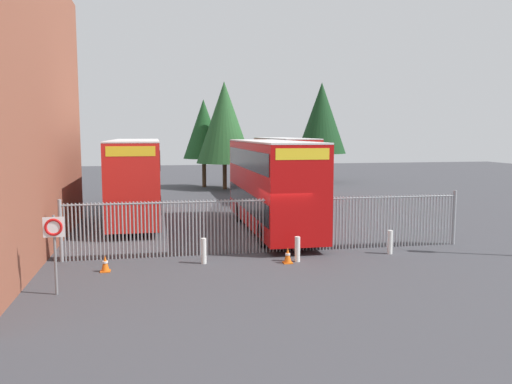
{
  "coord_description": "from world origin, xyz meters",
  "views": [
    {
      "loc": [
        -4.69,
        -20.15,
        4.81
      ],
      "look_at": [
        0.0,
        4.0,
        2.0
      ],
      "focal_mm": 36.56,
      "sensor_mm": 36.0,
      "label": 1
    }
  ],
  "objects_px": {
    "double_decker_bus_near_gate": "(271,182)",
    "bollard_near_left": "(204,251)",
    "bollard_center_front": "(297,249)",
    "traffic_cone_mid_forecourt": "(288,256)",
    "double_decker_bus_behind_fence_right": "(284,165)",
    "speed_limit_sign_post": "(54,236)",
    "bollard_near_right": "(390,242)",
    "traffic_cone_by_gate": "(105,264)",
    "double_decker_bus_behind_fence_left": "(136,177)"
  },
  "relations": [
    {
      "from": "double_decker_bus_behind_fence_right",
      "to": "traffic_cone_mid_forecourt",
      "type": "distance_m",
      "value": 19.87
    },
    {
      "from": "bollard_center_front",
      "to": "traffic_cone_by_gate",
      "type": "xyz_separation_m",
      "value": [
        -6.94,
        -0.11,
        -0.19
      ]
    },
    {
      "from": "double_decker_bus_behind_fence_left",
      "to": "bollard_near_right",
      "type": "xyz_separation_m",
      "value": [
        10.16,
        -9.8,
        -1.95
      ]
    },
    {
      "from": "double_decker_bus_behind_fence_right",
      "to": "traffic_cone_by_gate",
      "type": "relative_size",
      "value": 18.32
    },
    {
      "from": "bollard_center_front",
      "to": "traffic_cone_mid_forecourt",
      "type": "xyz_separation_m",
      "value": [
        -0.41,
        -0.16,
        -0.19
      ]
    },
    {
      "from": "double_decker_bus_behind_fence_right",
      "to": "speed_limit_sign_post",
      "type": "height_order",
      "value": "double_decker_bus_behind_fence_right"
    },
    {
      "from": "double_decker_bus_behind_fence_left",
      "to": "traffic_cone_mid_forecourt",
      "type": "relative_size",
      "value": 18.32
    },
    {
      "from": "double_decker_bus_behind_fence_right",
      "to": "traffic_cone_by_gate",
      "type": "xyz_separation_m",
      "value": [
        -11.17,
        -19.14,
        -2.13
      ]
    },
    {
      "from": "double_decker_bus_near_gate",
      "to": "bollard_near_right",
      "type": "bearing_deg",
      "value": -57.04
    },
    {
      "from": "traffic_cone_by_gate",
      "to": "speed_limit_sign_post",
      "type": "height_order",
      "value": "speed_limit_sign_post"
    },
    {
      "from": "bollard_center_front",
      "to": "traffic_cone_by_gate",
      "type": "bearing_deg",
      "value": -179.13
    },
    {
      "from": "double_decker_bus_near_gate",
      "to": "double_decker_bus_behind_fence_right",
      "type": "distance_m",
      "value": 13.53
    },
    {
      "from": "speed_limit_sign_post",
      "to": "bollard_near_right",
      "type": "bearing_deg",
      "value": 14.11
    },
    {
      "from": "double_decker_bus_near_gate",
      "to": "speed_limit_sign_post",
      "type": "height_order",
      "value": "double_decker_bus_near_gate"
    },
    {
      "from": "bollard_center_front",
      "to": "bollard_near_right",
      "type": "distance_m",
      "value": 4.0
    },
    {
      "from": "bollard_near_left",
      "to": "traffic_cone_mid_forecourt",
      "type": "distance_m",
      "value": 3.11
    },
    {
      "from": "double_decker_bus_behind_fence_left",
      "to": "traffic_cone_mid_forecourt",
      "type": "height_order",
      "value": "double_decker_bus_behind_fence_left"
    },
    {
      "from": "traffic_cone_mid_forecourt",
      "to": "speed_limit_sign_post",
      "type": "distance_m",
      "value": 8.2
    },
    {
      "from": "bollard_near_left",
      "to": "traffic_cone_by_gate",
      "type": "height_order",
      "value": "bollard_near_left"
    },
    {
      "from": "double_decker_bus_near_gate",
      "to": "double_decker_bus_behind_fence_right",
      "type": "relative_size",
      "value": 1.0
    },
    {
      "from": "bollard_center_front",
      "to": "speed_limit_sign_post",
      "type": "bearing_deg",
      "value": -162.8
    },
    {
      "from": "double_decker_bus_behind_fence_left",
      "to": "bollard_near_left",
      "type": "height_order",
      "value": "double_decker_bus_behind_fence_left"
    },
    {
      "from": "double_decker_bus_behind_fence_right",
      "to": "bollard_near_right",
      "type": "bearing_deg",
      "value": -90.84
    },
    {
      "from": "double_decker_bus_behind_fence_right",
      "to": "speed_limit_sign_post",
      "type": "bearing_deg",
      "value": -119.84
    },
    {
      "from": "double_decker_bus_behind_fence_left",
      "to": "traffic_cone_mid_forecourt",
      "type": "distance_m",
      "value": 12.17
    },
    {
      "from": "bollard_center_front",
      "to": "traffic_cone_mid_forecourt",
      "type": "bearing_deg",
      "value": -158.53
    },
    {
      "from": "double_decker_bus_behind_fence_left",
      "to": "bollard_center_front",
      "type": "height_order",
      "value": "double_decker_bus_behind_fence_left"
    },
    {
      "from": "bollard_center_front",
      "to": "bollard_near_right",
      "type": "xyz_separation_m",
      "value": [
        3.96,
        0.52,
        0.0
      ]
    },
    {
      "from": "bollard_center_front",
      "to": "traffic_cone_by_gate",
      "type": "relative_size",
      "value": 1.61
    },
    {
      "from": "traffic_cone_by_gate",
      "to": "bollard_center_front",
      "type": "bearing_deg",
      "value": 0.87
    },
    {
      "from": "bollard_near_right",
      "to": "traffic_cone_mid_forecourt",
      "type": "height_order",
      "value": "bollard_near_right"
    },
    {
      "from": "double_decker_bus_behind_fence_left",
      "to": "speed_limit_sign_post",
      "type": "relative_size",
      "value": 4.5
    },
    {
      "from": "double_decker_bus_behind_fence_right",
      "to": "bollard_near_left",
      "type": "bearing_deg",
      "value": -112.44
    },
    {
      "from": "traffic_cone_mid_forecourt",
      "to": "double_decker_bus_behind_fence_right",
      "type": "bearing_deg",
      "value": 76.39
    },
    {
      "from": "double_decker_bus_near_gate",
      "to": "traffic_cone_by_gate",
      "type": "height_order",
      "value": "double_decker_bus_near_gate"
    },
    {
      "from": "double_decker_bus_behind_fence_left",
      "to": "double_decker_bus_behind_fence_right",
      "type": "distance_m",
      "value": 13.59
    },
    {
      "from": "bollard_center_front",
      "to": "double_decker_bus_behind_fence_right",
      "type": "bearing_deg",
      "value": 77.46
    },
    {
      "from": "bollard_center_front",
      "to": "speed_limit_sign_post",
      "type": "relative_size",
      "value": 0.4
    },
    {
      "from": "double_decker_bus_near_gate",
      "to": "traffic_cone_by_gate",
      "type": "distance_m",
      "value": 9.8
    },
    {
      "from": "double_decker_bus_near_gate",
      "to": "bollard_near_left",
      "type": "distance_m",
      "value": 7.13
    },
    {
      "from": "double_decker_bus_near_gate",
      "to": "bollard_near_left",
      "type": "bearing_deg",
      "value": -123.95
    },
    {
      "from": "traffic_cone_by_gate",
      "to": "traffic_cone_mid_forecourt",
      "type": "height_order",
      "value": "same"
    },
    {
      "from": "double_decker_bus_behind_fence_left",
      "to": "double_decker_bus_behind_fence_right",
      "type": "xyz_separation_m",
      "value": [
        10.43,
        8.71,
        0.0
      ]
    },
    {
      "from": "double_decker_bus_near_gate",
      "to": "bollard_center_front",
      "type": "relative_size",
      "value": 11.38
    },
    {
      "from": "bollard_center_front",
      "to": "speed_limit_sign_post",
      "type": "xyz_separation_m",
      "value": [
        -8.13,
        -2.52,
        1.3
      ]
    },
    {
      "from": "double_decker_bus_near_gate",
      "to": "double_decker_bus_behind_fence_left",
      "type": "xyz_separation_m",
      "value": [
        -6.56,
        4.25,
        0.0
      ]
    },
    {
      "from": "traffic_cone_mid_forecourt",
      "to": "bollard_center_front",
      "type": "bearing_deg",
      "value": 21.47
    },
    {
      "from": "double_decker_bus_behind_fence_left",
      "to": "speed_limit_sign_post",
      "type": "distance_m",
      "value": 13.01
    },
    {
      "from": "bollard_near_right",
      "to": "traffic_cone_by_gate",
      "type": "bearing_deg",
      "value": -176.7
    },
    {
      "from": "traffic_cone_by_gate",
      "to": "double_decker_bus_behind_fence_left",
      "type": "bearing_deg",
      "value": 85.96
    }
  ]
}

